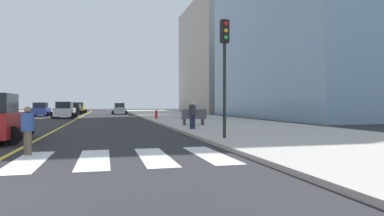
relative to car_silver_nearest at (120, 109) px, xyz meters
name	(u,v)px	position (x,y,z in m)	size (l,w,h in m)	color
sidewalk_kerb_east	(221,123)	(6.96, -29.22, -0.76)	(10.00, 120.00, 0.15)	#B2ADA3
lane_divider_paint	(81,117)	(-5.24, -9.22, -0.83)	(0.16, 80.00, 0.01)	yellow
parking_garage_concrete	(234,59)	(23.36, 10.49, 10.00)	(18.00, 24.00, 21.69)	#B2ADA3
car_silver_nearest	(120,109)	(0.00, 0.00, 0.00)	(2.61, 4.08, 1.79)	#B7B7BC
car_yellow_second	(79,108)	(-6.80, 8.36, 0.07)	(2.80, 4.39, 1.93)	gold
car_blue_third	(41,110)	(-10.58, -6.27, 0.02)	(2.59, 4.13, 1.84)	#2D479E
car_black_fourth	(75,109)	(-6.80, 1.29, -0.04)	(2.48, 3.88, 1.70)	black
car_white_fifth	(65,111)	(-6.77, -13.58, 0.05)	(2.77, 4.33, 1.90)	silver
traffic_light_near_corner	(225,55)	(2.86, -41.57, 2.93)	(0.36, 0.41, 5.18)	black
park_bench	(194,117)	(3.90, -32.13, -0.15)	(1.80, 0.57, 1.12)	#47474C
pedestrian_crossing	(28,128)	(-4.64, -43.84, 0.02)	(0.39, 0.39, 1.56)	brown
pedestrian_waiting_east	(192,114)	(2.87, -35.81, 0.22)	(0.41, 0.41, 1.66)	#232847
fire_hydrant	(156,114)	(2.83, -20.93, -0.26)	(0.26, 0.26, 0.89)	red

